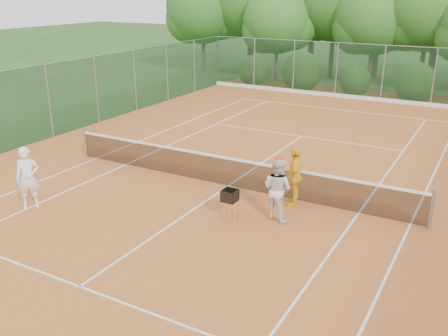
% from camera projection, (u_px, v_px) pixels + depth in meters
% --- Properties ---
extents(ground, '(120.00, 120.00, 0.00)m').
position_uv_depth(ground, '(228.00, 187.00, 15.62)').
color(ground, '#234819').
rests_on(ground, ground).
extents(clay_court, '(18.00, 36.00, 0.02)m').
position_uv_depth(clay_court, '(228.00, 186.00, 15.62)').
color(clay_court, '#BE642B').
rests_on(clay_court, ground).
extents(tennis_net, '(11.97, 0.10, 1.10)m').
position_uv_depth(tennis_net, '(228.00, 171.00, 15.44)').
color(tennis_net, gray).
rests_on(tennis_net, clay_court).
extents(player_white, '(0.75, 0.76, 1.77)m').
position_uv_depth(player_white, '(28.00, 178.00, 13.84)').
color(player_white, white).
rests_on(player_white, clay_court).
extents(player_center_grp, '(0.95, 0.81, 1.74)m').
position_uv_depth(player_center_grp, '(277.00, 189.00, 13.15)').
color(player_center_grp, silver).
rests_on(player_center_grp, clay_court).
extents(player_yellow, '(0.72, 1.10, 1.73)m').
position_uv_depth(player_yellow, '(295.00, 176.00, 14.02)').
color(player_yellow, yellow).
rests_on(player_yellow, clay_court).
extents(ball_hopper, '(0.37, 0.37, 0.85)m').
position_uv_depth(ball_hopper, '(230.00, 196.00, 13.15)').
color(ball_hopper, gray).
rests_on(ball_hopper, clay_court).
extents(stray_ball_a, '(0.07, 0.07, 0.07)m').
position_uv_depth(stray_ball_a, '(347.00, 120.00, 23.23)').
color(stray_ball_a, yellow).
rests_on(stray_ball_a, clay_court).
extents(stray_ball_b, '(0.07, 0.07, 0.07)m').
position_uv_depth(stray_ball_b, '(287.00, 110.00, 25.29)').
color(stray_ball_b, '#BFD431').
rests_on(stray_ball_b, clay_court).
extents(stray_ball_c, '(0.07, 0.07, 0.07)m').
position_uv_depth(stray_ball_c, '(396.00, 136.00, 20.77)').
color(stray_ball_c, '#B8C72E').
rests_on(stray_ball_c, clay_court).
extents(court_markings, '(11.03, 23.83, 0.01)m').
position_uv_depth(court_markings, '(228.00, 186.00, 15.62)').
color(court_markings, white).
rests_on(court_markings, clay_court).
extents(fence_back, '(18.07, 0.07, 3.00)m').
position_uv_depth(fence_back, '(359.00, 72.00, 27.41)').
color(fence_back, '#19381E').
rests_on(fence_back, clay_court).
extents(tropical_treeline, '(32.10, 8.49, 15.03)m').
position_uv_depth(tropical_treeline, '(412.00, 1.00, 29.81)').
color(tropical_treeline, brown).
rests_on(tropical_treeline, ground).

